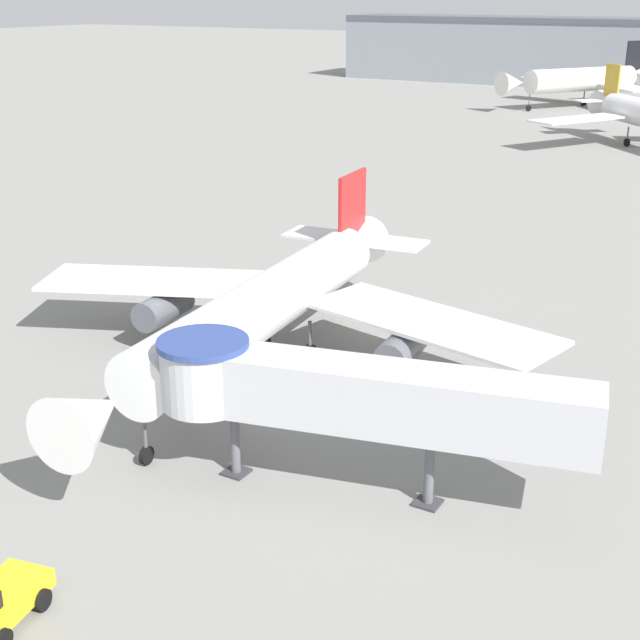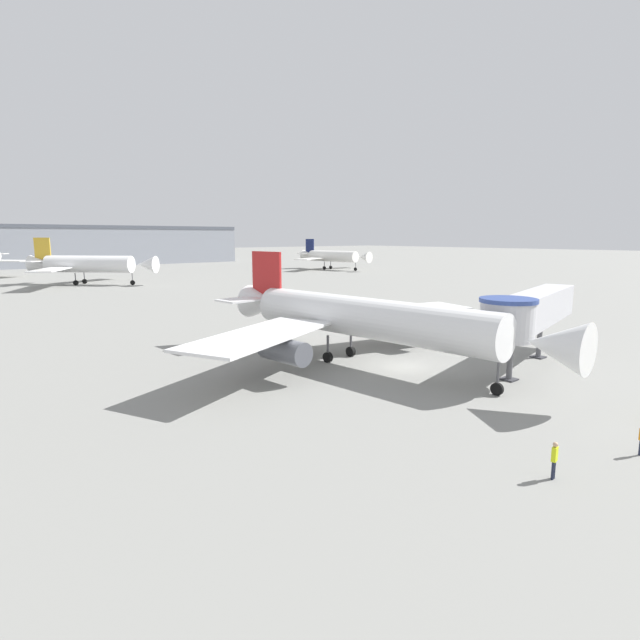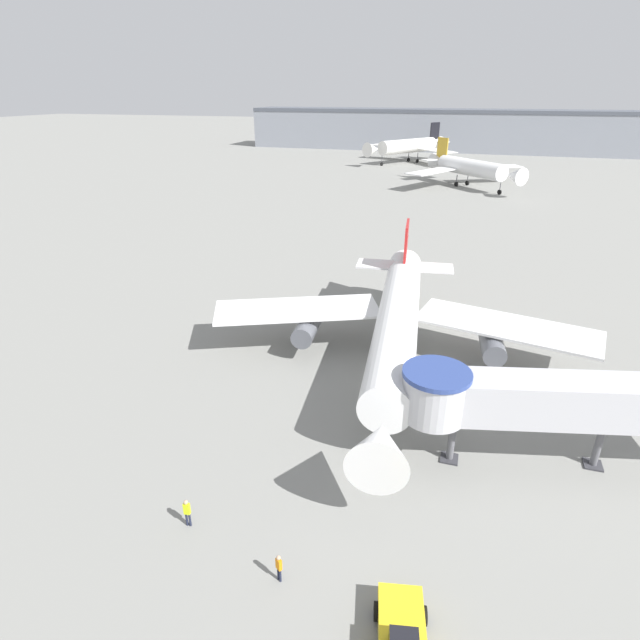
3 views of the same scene
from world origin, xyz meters
The scene contains 8 objects.
ground_plane centered at (0.00, 0.00, 0.00)m, with size 800.00×800.00×0.00m, color gray.
main_airplane centered at (-1.94, 3.27, 3.97)m, with size 33.45×33.22×9.36m.
jet_bridge centered at (8.12, -6.65, 4.76)m, with size 19.02×7.27×6.45m.
traffic_cone_starboard_wing centered at (11.40, 0.09, 0.31)m, with size 0.40×0.40×0.66m.
ground_crew_marshaller centered at (-9.70, -17.38, 1.02)m, with size 0.36×0.24×1.77m.
background_jet_navy_tail centered at (77.65, 97.73, 4.39)m, with size 30.69×28.35×9.97m.
background_jet_gold_tail centered at (0.75, 94.18, 4.64)m, with size 27.04×26.70×10.58m.
terminal_building centered at (-2.79, 175.00, 7.46)m, with size 167.77×18.55×14.89m.
Camera 2 is at (-31.34, -26.80, 10.87)m, focal length 28.00 mm.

